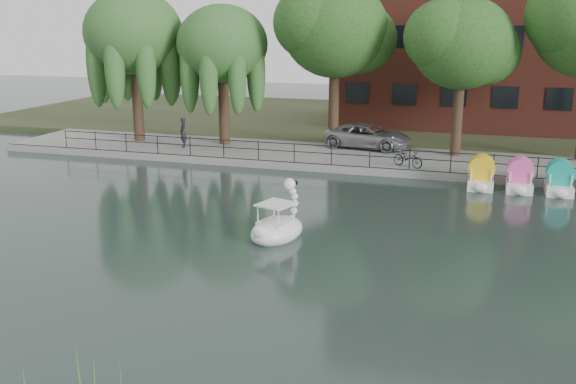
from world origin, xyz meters
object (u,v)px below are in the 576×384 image
at_px(minivan, 368,135).
at_px(bicycle, 408,157).
at_px(pedestrian, 183,130).
at_px(swan_boat, 278,226).

distance_m(minivan, bicycle, 5.18).
height_order(bicycle, pedestrian, pedestrian).
bearing_deg(pedestrian, swan_boat, -0.15).
height_order(minivan, swan_boat, swan_boat).
distance_m(bicycle, swan_boat, 11.80).
bearing_deg(minivan, swan_boat, -173.06).
distance_m(minivan, pedestrian, 10.82).
bearing_deg(bicycle, swan_boat, -168.51).
bearing_deg(swan_boat, pedestrian, 145.54).
bearing_deg(swan_boat, minivan, 105.91).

